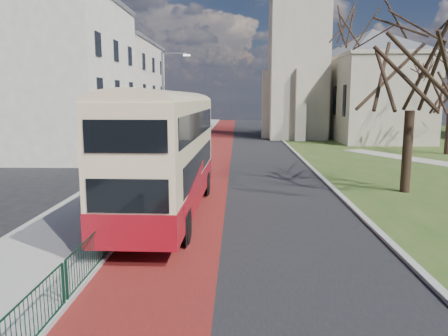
{
  "coord_description": "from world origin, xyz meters",
  "views": [
    {
      "loc": [
        1.03,
        -14.52,
        4.82
      ],
      "look_at": [
        0.49,
        2.93,
        2.0
      ],
      "focal_mm": 35.0,
      "sensor_mm": 36.0,
      "label": 1
    }
  ],
  "objects": [
    {
      "name": "ground",
      "position": [
        0.0,
        0.0,
        0.0
      ],
      "size": [
        160.0,
        160.0,
        0.0
      ],
      "primitive_type": "plane",
      "color": "black",
      "rests_on": "ground"
    },
    {
      "name": "road_carriageway",
      "position": [
        1.5,
        20.0,
        0.01
      ],
      "size": [
        9.0,
        120.0,
        0.01
      ],
      "primitive_type": "cube",
      "color": "black",
      "rests_on": "ground"
    },
    {
      "name": "bus_lane",
      "position": [
        -1.2,
        20.0,
        0.01
      ],
      "size": [
        3.4,
        120.0,
        0.01
      ],
      "primitive_type": "cube",
      "color": "#591414",
      "rests_on": "ground"
    },
    {
      "name": "pavement_west",
      "position": [
        -5.0,
        20.0,
        0.06
      ],
      "size": [
        4.0,
        120.0,
        0.12
      ],
      "primitive_type": "cube",
      "color": "gray",
      "rests_on": "ground"
    },
    {
      "name": "kerb_west",
      "position": [
        -3.0,
        20.0,
        0.07
      ],
      "size": [
        0.25,
        120.0,
        0.13
      ],
      "primitive_type": "cube",
      "color": "#999993",
      "rests_on": "ground"
    },
    {
      "name": "kerb_east",
      "position": [
        6.1,
        22.0,
        0.07
      ],
      "size": [
        0.25,
        80.0,
        0.13
      ],
      "primitive_type": "cube",
      "color": "#999993",
      "rests_on": "ground"
    },
    {
      "name": "pedestrian_railing",
      "position": [
        -2.95,
        4.0,
        0.55
      ],
      "size": [
        0.07,
        24.0,
        1.12
      ],
      "color": "#0C3522",
      "rests_on": "ground"
    },
    {
      "name": "gothic_church",
      "position": [
        12.56,
        38.0,
        13.13
      ],
      "size": [
        16.38,
        18.0,
        40.0
      ],
      "color": "#A09482",
      "rests_on": "ground"
    },
    {
      "name": "street_block_near",
      "position": [
        -14.0,
        22.0,
        6.51
      ],
      "size": [
        10.3,
        14.3,
        13.0
      ],
      "color": "beige",
      "rests_on": "ground"
    },
    {
      "name": "street_block_far",
      "position": [
        -14.0,
        38.0,
        5.76
      ],
      "size": [
        10.3,
        16.3,
        11.5
      ],
      "color": "beige",
      "rests_on": "ground"
    },
    {
      "name": "streetlamp",
      "position": [
        -4.35,
        18.0,
        4.59
      ],
      "size": [
        2.13,
        0.18,
        8.0
      ],
      "color": "gray",
      "rests_on": "pavement_west"
    },
    {
      "name": "bus",
      "position": [
        -1.86,
        2.97,
        2.79
      ],
      "size": [
        2.97,
        11.75,
        4.88
      ],
      "rotation": [
        0.0,
        0.0,
        -0.02
      ],
      "color": "maroon",
      "rests_on": "ground"
    },
    {
      "name": "winter_tree_near",
      "position": [
        9.62,
        7.67,
        7.44
      ],
      "size": [
        7.85,
        7.85,
        10.69
      ],
      "rotation": [
        0.0,
        0.0,
        0.08
      ],
      "color": "black",
      "rests_on": "grass_green"
    }
  ]
}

